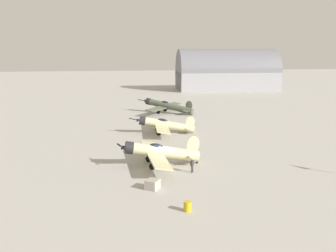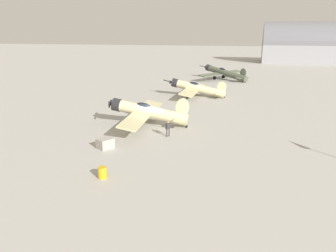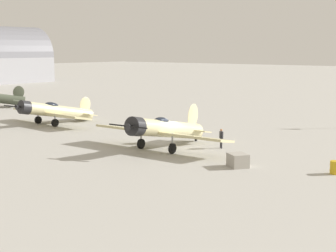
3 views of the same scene
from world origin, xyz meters
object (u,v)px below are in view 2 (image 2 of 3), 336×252
(airplane_far_line, at_px, (224,73))
(fuel_drum, at_px, (102,173))
(airplane_foreground, at_px, (147,112))
(airplane_mid_apron, at_px, (196,88))
(equipment_crate, at_px, (105,143))
(ground_crew_mechanic, at_px, (168,127))

(airplane_far_line, xyz_separation_m, fuel_drum, (-51.20, 6.09, -1.08))
(airplane_foreground, bearing_deg, airplane_far_line, -101.81)
(airplane_mid_apron, height_order, equipment_crate, airplane_mid_apron)
(airplane_foreground, distance_m, airplane_far_line, 38.13)
(airplane_foreground, xyz_separation_m, ground_crew_mechanic, (-3.31, -3.17, -0.64))
(airplane_mid_apron, height_order, airplane_far_line, airplane_far_line)
(airplane_foreground, relative_size, fuel_drum, 14.55)
(ground_crew_mechanic, distance_m, equipment_crate, 6.65)
(airplane_foreground, distance_m, equipment_crate, 8.09)
(ground_crew_mechanic, bearing_deg, airplane_foreground, -4.50)
(ground_crew_mechanic, xyz_separation_m, fuel_drum, (-10.35, 2.61, -0.53))
(airplane_mid_apron, relative_size, ground_crew_mechanic, 7.18)
(airplane_foreground, bearing_deg, airplane_mid_apron, -102.02)
(airplane_foreground, relative_size, airplane_far_line, 1.04)
(fuel_drum, bearing_deg, airplane_foreground, 2.36)
(ground_crew_mechanic, height_order, fuel_drum, ground_crew_mechanic)
(airplane_far_line, height_order, ground_crew_mechanic, airplane_far_line)
(airplane_mid_apron, xyz_separation_m, fuel_drum, (-31.33, 2.63, -0.95))
(airplane_mid_apron, xyz_separation_m, airplane_far_line, (19.87, -3.45, 0.14))
(ground_crew_mechanic, height_order, equipment_crate, ground_crew_mechanic)
(equipment_crate, bearing_deg, airplane_far_line, -10.40)
(airplane_mid_apron, height_order, ground_crew_mechanic, airplane_mid_apron)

